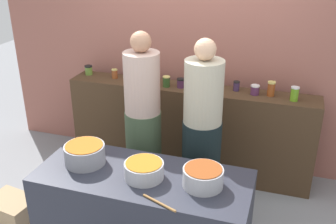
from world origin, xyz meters
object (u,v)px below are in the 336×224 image
at_px(preserve_jar_2, 141,78).
at_px(bread_crate, 12,210).
at_px(preserve_jar_3, 166,81).
at_px(preserve_jar_7, 236,86).
at_px(cook_with_tongs, 143,128).
at_px(preserve_jar_1, 115,74).
at_px(cooking_pot_center, 144,170).
at_px(cooking_pot_right, 203,177).
at_px(preserve_jar_10, 295,94).
at_px(wooden_spoon, 159,203).
at_px(cooking_pot_left, 85,154).
at_px(preserve_jar_9, 271,89).
at_px(preserve_jar_5, 195,80).
at_px(preserve_jar_4, 181,83).
at_px(preserve_jar_6, 212,82).
at_px(cook_in_cap, 202,138).
at_px(preserve_jar_8, 255,90).
at_px(preserve_jar_0, 89,70).

bearing_deg(preserve_jar_2, bread_crate, -120.16).
distance_m(preserve_jar_3, preserve_jar_7, 0.74).
relative_size(preserve_jar_3, cook_with_tongs, 0.07).
bearing_deg(preserve_jar_1, cooking_pot_center, -57.92).
xyz_separation_m(preserve_jar_3, cooking_pot_right, (0.72, -1.34, -0.21)).
height_order(preserve_jar_10, wooden_spoon, preserve_jar_10).
height_order(preserve_jar_1, preserve_jar_2, preserve_jar_2).
bearing_deg(cooking_pot_left, cook_with_tongs, 74.07).
bearing_deg(cooking_pot_left, preserve_jar_10, 40.22).
bearing_deg(wooden_spoon, preserve_jar_9, 71.02).
xyz_separation_m(preserve_jar_3, preserve_jar_5, (0.29, 0.09, 0.01)).
bearing_deg(preserve_jar_9, preserve_jar_4, -176.83).
bearing_deg(preserve_jar_9, preserve_jar_6, 175.56).
bearing_deg(cooking_pot_left, preserve_jar_4, 72.63).
distance_m(preserve_jar_1, wooden_spoon, 2.09).
xyz_separation_m(preserve_jar_3, cook_in_cap, (0.54, -0.59, -0.30)).
distance_m(preserve_jar_5, preserve_jar_10, 1.02).
relative_size(preserve_jar_2, wooden_spoon, 0.40).
height_order(preserve_jar_2, preserve_jar_8, preserve_jar_2).
xyz_separation_m(preserve_jar_7, wooden_spoon, (-0.24, -1.77, -0.27)).
xyz_separation_m(preserve_jar_6, preserve_jar_7, (0.26, -0.01, -0.01)).
distance_m(preserve_jar_9, cooking_pot_center, 1.68).
bearing_deg(preserve_jar_7, preserve_jar_8, -14.93).
bearing_deg(preserve_jar_3, cooking_pot_left, -101.47).
relative_size(preserve_jar_0, preserve_jar_4, 1.07).
xyz_separation_m(preserve_jar_0, preserve_jar_6, (1.46, 0.01, 0.01)).
relative_size(preserve_jar_4, preserve_jar_9, 0.67).
xyz_separation_m(preserve_jar_7, preserve_jar_9, (0.35, -0.04, 0.02)).
relative_size(preserve_jar_6, cook_in_cap, 0.07).
relative_size(preserve_jar_4, cook_with_tongs, 0.06).
xyz_separation_m(cooking_pot_left, bread_crate, (-0.83, -0.02, -0.75)).
distance_m(preserve_jar_6, cooking_pot_center, 1.53).
bearing_deg(preserve_jar_0, preserve_jar_1, -4.23).
xyz_separation_m(preserve_jar_4, cooking_pot_right, (0.57, -1.37, -0.21)).
height_order(cooking_pot_center, wooden_spoon, cooking_pot_center).
relative_size(preserve_jar_0, cook_in_cap, 0.06).
xyz_separation_m(preserve_jar_2, cooking_pot_left, (0.03, -1.35, -0.21)).
relative_size(preserve_jar_2, preserve_jar_3, 1.00).
bearing_deg(cook_with_tongs, preserve_jar_1, 132.28).
bearing_deg(preserve_jar_2, cook_with_tongs, -67.43).
height_order(preserve_jar_9, cook_with_tongs, cook_with_tongs).
relative_size(preserve_jar_7, cooking_pot_left, 0.31).
relative_size(preserve_jar_1, preserve_jar_7, 1.05).
distance_m(preserve_jar_1, cook_with_tongs, 0.92).
bearing_deg(cook_in_cap, wooden_spoon, -92.72).
relative_size(wooden_spoon, cook_with_tongs, 0.17).
height_order(preserve_jar_6, preserve_jar_8, preserve_jar_6).
bearing_deg(preserve_jar_3, preserve_jar_0, 173.67).
relative_size(preserve_jar_6, preserve_jar_8, 1.20).
distance_m(preserve_jar_0, preserve_jar_2, 0.69).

